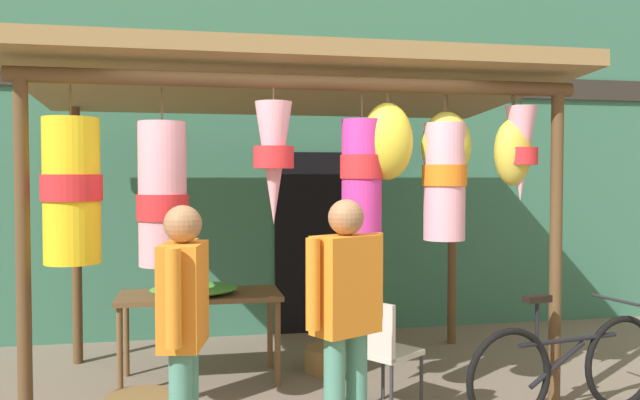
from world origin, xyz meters
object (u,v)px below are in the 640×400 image
folding_chair (381,346)px  customer_foreground (184,320)px  vendor_in_orange (346,309)px  flower_heap_on_table (196,289)px  display_table (200,303)px  parked_bicycle (567,368)px  wicker_basket_by_table (328,359)px

folding_chair → customer_foreground: bearing=-150.3°
folding_chair → customer_foreground: (-1.39, -0.80, 0.42)m
vendor_in_orange → customer_foreground: vendor_in_orange is taller
flower_heap_on_table → customer_foreground: bearing=-92.6°
vendor_in_orange → folding_chair: bearing=59.1°
folding_chair → customer_foreground: 1.66m
display_table → vendor_in_orange: size_ratio=0.85×
flower_heap_on_table → vendor_in_orange: vendor_in_orange is taller
flower_heap_on_table → folding_chair: (1.31, -0.94, -0.30)m
flower_heap_on_table → customer_foreground: size_ratio=0.46×
display_table → parked_bicycle: parked_bicycle is taller
display_table → flower_heap_on_table: (-0.03, -0.08, 0.14)m
flower_heap_on_table → wicker_basket_by_table: size_ratio=1.73×
flower_heap_on_table → folding_chair: flower_heap_on_table is taller
folding_chair → vendor_in_orange: (-0.44, -0.73, 0.44)m
wicker_basket_by_table → flower_heap_on_table: bearing=-172.1°
wicker_basket_by_table → customer_foreground: bearing=-123.0°
folding_chair → parked_bicycle: size_ratio=0.49×
vendor_in_orange → wicker_basket_by_table: bearing=81.4°
vendor_in_orange → customer_foreground: 0.96m
display_table → customer_foreground: bearing=-93.6°
flower_heap_on_table → display_table: bearing=67.8°
wicker_basket_by_table → vendor_in_orange: bearing=-98.6°
display_table → parked_bicycle: size_ratio=0.78×
flower_heap_on_table → folding_chair: size_ratio=0.85×
parked_bicycle → customer_foreground: bearing=-169.4°
flower_heap_on_table → vendor_in_orange: bearing=-62.4°
display_table → folding_chair: folding_chair is taller
folding_chair → customer_foreground: customer_foreground is taller
display_table → vendor_in_orange: (0.84, -1.76, 0.28)m
folding_chair → flower_heap_on_table: bearing=144.4°
folding_chair → wicker_basket_by_table: bearing=98.3°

